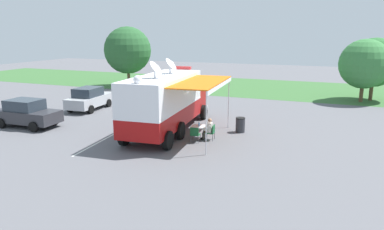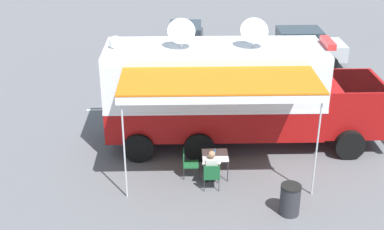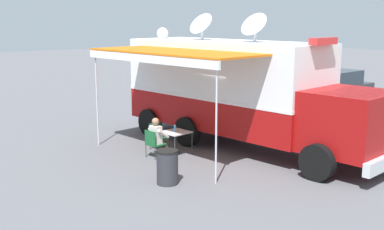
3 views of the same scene
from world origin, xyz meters
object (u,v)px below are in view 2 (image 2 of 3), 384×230
Objects in this scene: trash_bin at (290,200)px; car_far_corner at (185,42)px; command_truck at (236,91)px; water_bottle at (215,152)px; folding_table at (215,156)px; folding_chair_beside_table at (188,162)px; car_behind_truck at (301,47)px; seated_responder at (211,167)px; folding_chair_at_table at (212,174)px.

trash_bin is 13.63m from car_far_corner.
water_bottle is (2.25, -0.66, -1.11)m from command_truck.
folding_table is 0.99× the size of folding_chair_beside_table.
folding_table is 0.95× the size of trash_bin.
trash_bin is 0.21× the size of car_behind_truck.
folding_table is 11.49m from car_behind_truck.
seated_responder is at bearing -20.20° from car_behind_truck.
folding_chair_beside_table is at bearing -121.55° from trash_bin.
command_truck is at bearing 147.24° from folding_chair_beside_table.
folding_chair_at_table is 0.20× the size of car_behind_truck.
command_truck is at bearing -160.69° from trash_bin.
car_far_corner is (-11.20, -1.66, 0.05)m from water_bottle.
car_far_corner is at bearing -175.86° from folding_chair_beside_table.
water_bottle is 2.86m from trash_bin.
command_truck reaches higher than car_behind_truck.
seated_responder is at bearing -9.19° from water_bottle.
folding_chair_beside_table is (0.09, -0.85, -0.16)m from folding_table.
command_truck is 2.60m from water_bottle.
seated_responder is (0.61, -0.11, -0.02)m from folding_table.
car_far_corner is at bearing -172.46° from seated_responder.
folding_chair_at_table is 1.00× the size of folding_chair_beside_table.
seated_responder is at bearing -175.51° from folding_chair_at_table.
seated_responder is 1.37× the size of trash_bin.
water_bottle is 0.26× the size of folding_chair_beside_table.
command_truck reaches higher than folding_chair_beside_table.
command_truck reaches higher than car_far_corner.
folding_chair_at_table is at bearing -13.73° from command_truck.
car_behind_truck reaches higher than folding_chair_at_table.
folding_table is at bearing 96.30° from folding_chair_beside_table.
car_far_corner reaches higher than water_bottle.
folding_chair_beside_table is (2.33, -1.50, -1.43)m from command_truck.
folding_table is 0.20× the size of car_behind_truck.
folding_chair_beside_table is (-0.71, -0.76, 0.00)m from folding_chair_at_table.
folding_table is (2.24, -0.65, -1.27)m from command_truck.
seated_responder is at bearing 7.54° from car_far_corner.
car_far_corner reaches higher than folding_chair_at_table.
car_far_corner is (-0.44, -5.74, 0.00)m from car_behind_truck.
folding_chair_at_table reaches higher than folding_table.
folding_table is at bearing -20.76° from car_behind_truck.
seated_responder is (-0.19, -0.01, 0.14)m from folding_chair_at_table.
car_behind_truck is at bearing 85.57° from car_far_corner.
folding_chair_beside_table is at bearing 4.14° from car_far_corner.
water_bottle reaches higher than folding_chair_beside_table.
folding_table is 0.62m from seated_responder.
trash_bin is at bearing 63.23° from folding_chair_at_table.
car_far_corner is at bearing -94.43° from car_behind_truck.
command_truck is at bearing 166.27° from folding_chair_at_table.
car_behind_truck is at bearing 159.22° from water_bottle.
command_truck is 4.64m from trash_bin.
trash_bin is at bearing 59.61° from seated_responder.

